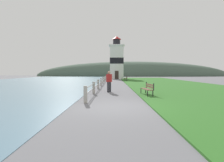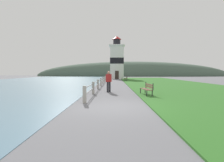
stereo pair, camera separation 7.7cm
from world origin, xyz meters
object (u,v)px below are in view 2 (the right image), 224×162
at_px(park_bench_midway, 126,78).
at_px(lighthouse, 117,60).
at_px(person_strolling, 109,81).
at_px(park_bench_near, 147,88).

relative_size(park_bench_midway, lighthouse, 0.18).
distance_m(park_bench_midway, person_strolling, 19.20).
bearing_deg(park_bench_midway, lighthouse, -79.88).
height_order(park_bench_near, park_bench_midway, same).
relative_size(park_bench_near, lighthouse, 0.17).
distance_m(park_bench_near, lighthouse, 31.50).
distance_m(park_bench_near, person_strolling, 3.55).
bearing_deg(lighthouse, person_strolling, -92.35).
bearing_deg(person_strolling, park_bench_midway, -37.10).
relative_size(park_bench_near, park_bench_midway, 0.94).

